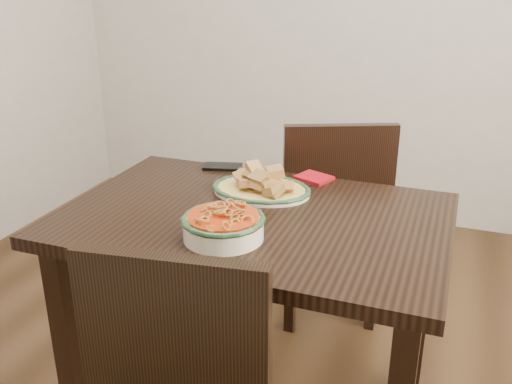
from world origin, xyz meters
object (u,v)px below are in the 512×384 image
(chair_far, at_px, (332,212))
(fish_plate, at_px, (261,180))
(noodle_bowl, at_px, (223,223))
(dining_table, at_px, (254,246))
(smartphone, at_px, (223,167))

(chair_far, distance_m, fish_plate, 0.59)
(chair_far, bearing_deg, fish_plate, 52.71)
(fish_plate, relative_size, noodle_bowl, 1.40)
(fish_plate, bearing_deg, noodle_bowl, -87.23)
(chair_far, height_order, fish_plate, chair_far)
(dining_table, distance_m, fish_plate, 0.22)
(chair_far, relative_size, smartphone, 6.52)
(noodle_bowl, distance_m, smartphone, 0.57)
(fish_plate, bearing_deg, smartphone, 139.82)
(chair_far, xyz_separation_m, smartphone, (-0.34, -0.32, 0.26))
(smartphone, bearing_deg, dining_table, -69.39)
(dining_table, relative_size, fish_plate, 3.57)
(dining_table, height_order, smartphone, smartphone)
(chair_far, height_order, noodle_bowl, chair_far)
(dining_table, xyz_separation_m, chair_far, (0.09, 0.66, -0.14))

